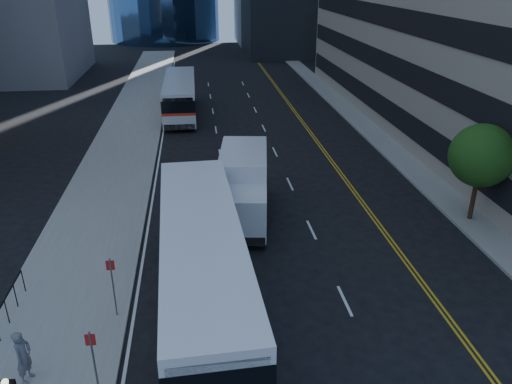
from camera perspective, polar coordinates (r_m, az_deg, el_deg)
The scene contains 8 objects.
ground at distance 19.11m, azimuth 10.35°, elevation -15.77°, with size 160.00×160.00×0.00m, color black.
sidewalk_west at distance 41.09m, azimuth -14.39°, elevation 6.25°, with size 5.00×90.00×0.15m, color gray.
sidewalk_east at distance 43.07m, azimuth 12.44°, elevation 7.26°, with size 2.00×90.00×0.15m, color gray.
street_tree at distance 27.35m, azimuth 24.38°, elevation 3.80°, with size 3.20×3.20×5.10m.
bus_front at distance 19.29m, azimuth -6.16°, elevation -8.02°, with size 3.55×13.73×3.51m.
bus_rear at distance 46.48m, azimuth -8.67°, elevation 10.90°, with size 2.77×12.40×3.20m.
box_truck at distance 26.04m, azimuth -1.50°, elevation 0.71°, with size 3.40×7.40×3.41m.
pedestrian at distance 17.92m, azimuth -25.05°, elevation -16.70°, with size 0.68×0.44×1.85m, color slate.
Camera 1 is at (-5.03, -13.90, 12.12)m, focal length 35.00 mm.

